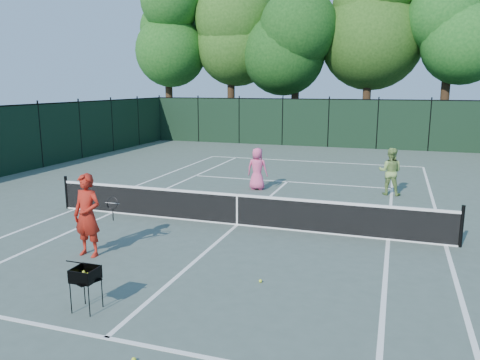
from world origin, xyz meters
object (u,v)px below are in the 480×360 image
(ball_hopper, at_px, (85,275))
(loose_ball_near_cart, at_px, (134,360))
(coach, at_px, (87,215))
(player_pink, at_px, (257,169))
(loose_ball_midcourt, at_px, (261,281))
(player_green, at_px, (390,171))

(ball_hopper, relative_size, loose_ball_near_cart, 11.70)
(coach, relative_size, player_pink, 1.22)
(coach, relative_size, loose_ball_midcourt, 28.57)
(coach, height_order, player_pink, coach)
(loose_ball_near_cart, xyz_separation_m, loose_ball_midcourt, (0.97, 3.23, 0.00))
(player_green, bearing_deg, coach, 59.09)
(player_green, height_order, loose_ball_midcourt, player_green)
(player_pink, relative_size, player_green, 0.93)
(player_green, height_order, loose_ball_near_cart, player_green)
(player_pink, bearing_deg, loose_ball_near_cart, 97.19)
(player_pink, xyz_separation_m, ball_hopper, (-0.08, -10.33, -0.13))
(coach, distance_m, loose_ball_midcourt, 4.33)
(coach, distance_m, ball_hopper, 2.86)
(player_green, relative_size, loose_ball_midcourt, 25.16)
(player_pink, bearing_deg, coach, 77.46)
(player_green, bearing_deg, player_pink, 14.10)
(ball_hopper, bearing_deg, player_pink, 111.18)
(ball_hopper, distance_m, loose_ball_midcourt, 3.39)
(player_pink, relative_size, ball_hopper, 2.01)
(player_pink, height_order, loose_ball_near_cart, player_pink)
(player_green, relative_size, loose_ball_near_cart, 25.16)
(player_green, distance_m, loose_ball_near_cart, 12.60)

